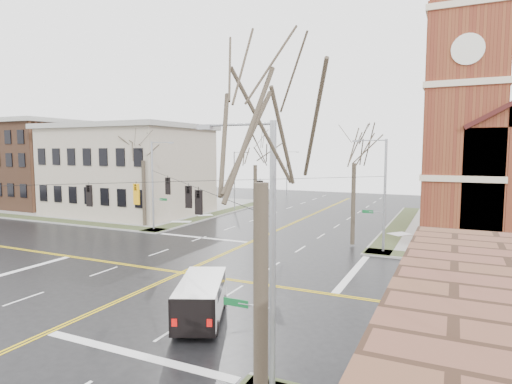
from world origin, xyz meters
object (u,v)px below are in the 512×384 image
at_px(tree_se, 261,161).
at_px(tree_nw_near, 255,160).
at_px(signal_pole_ne, 383,192).
at_px(streetlight_north_b, 288,172).
at_px(signal_pole_se, 267,257).
at_px(tree_nw_far, 143,156).
at_px(parked_car_a, 447,262).
at_px(tree_ne, 354,158).
at_px(signal_pole_nw, 154,183).
at_px(streetlight_north_a, 235,178).
at_px(cargo_van, 202,296).

bearing_deg(tree_se, tree_nw_near, 115.41).
distance_m(signal_pole_ne, streetlight_north_b, 42.61).
bearing_deg(signal_pole_ne, streetlight_north_b, 121.05).
bearing_deg(signal_pole_se, tree_nw_far, 135.88).
distance_m(parked_car_a, tree_se, 24.40).
bearing_deg(parked_car_a, tree_ne, 41.12).
xyz_separation_m(signal_pole_ne, parked_car_a, (4.90, -3.13, -4.42)).
relative_size(signal_pole_se, tree_ne, 0.86).
xyz_separation_m(tree_nw_far, tree_ne, (22.46, 0.18, -0.01)).
bearing_deg(signal_pole_nw, streetlight_north_b, 88.95).
bearing_deg(streetlight_north_b, tree_ne, -61.07).
xyz_separation_m(streetlight_north_a, tree_ne, (19.34, -14.98, 3.16)).
relative_size(signal_pole_ne, streetlight_north_a, 1.12).
xyz_separation_m(signal_pole_nw, tree_ne, (20.00, 1.52, 2.68)).
xyz_separation_m(parked_car_a, tree_ne, (-7.54, 4.65, 7.10)).
xyz_separation_m(streetlight_north_b, parked_car_a, (26.87, -39.63, -3.94)).
bearing_deg(streetlight_north_b, parked_car_a, -55.86).
xyz_separation_m(tree_ne, tree_se, (3.80, -27.58, 0.37)).
height_order(streetlight_north_a, cargo_van, streetlight_north_a).
height_order(signal_pole_ne, tree_ne, tree_ne).
height_order(streetlight_north_b, tree_nw_near, tree_nw_near).
distance_m(signal_pole_ne, tree_se, 26.26).
bearing_deg(tree_nw_near, signal_pole_nw, -172.25).
bearing_deg(parked_car_a, cargo_van, 126.45).
xyz_separation_m(signal_pole_se, cargo_van, (-5.81, 5.31, -3.78)).
bearing_deg(tree_nw_near, tree_nw_far, -179.49).
distance_m(streetlight_north_b, tree_nw_near, 36.57).
bearing_deg(tree_nw_far, tree_ne, 0.46).
distance_m(streetlight_north_a, tree_ne, 24.66).
bearing_deg(signal_pole_nw, parked_car_a, -6.48).
bearing_deg(tree_nw_near, signal_pole_ne, -6.99).
bearing_deg(tree_se, streetlight_north_b, 110.30).
bearing_deg(signal_pole_se, streetlight_north_a, 119.09).
bearing_deg(signal_pole_ne, streetlight_north_a, 143.10).
height_order(signal_pole_ne, tree_nw_far, tree_nw_far).
bearing_deg(tree_nw_far, streetlight_north_b, 84.92).
bearing_deg(tree_se, signal_pole_ne, 92.56).
bearing_deg(tree_ne, streetlight_north_a, 142.24).
relative_size(streetlight_north_a, parked_car_a, 2.59).
relative_size(signal_pole_ne, tree_se, 0.81).
bearing_deg(parked_car_a, tree_nw_near, 57.53).
xyz_separation_m(cargo_van, tree_ne, (3.18, 19.21, 6.46)).
xyz_separation_m(streetlight_north_a, tree_nw_near, (10.06, -15.04, 2.85)).
distance_m(signal_pole_nw, tree_nw_near, 11.09).
height_order(signal_pole_nw, cargo_van, signal_pole_nw).
relative_size(signal_pole_nw, tree_nw_far, 0.85).
distance_m(signal_pole_se, tree_nw_near, 27.31).
bearing_deg(streetlight_north_b, cargo_van, -73.39).
bearing_deg(tree_ne, tree_se, -82.15).
xyz_separation_m(streetlight_north_a, cargo_van, (16.16, -34.19, -3.30)).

